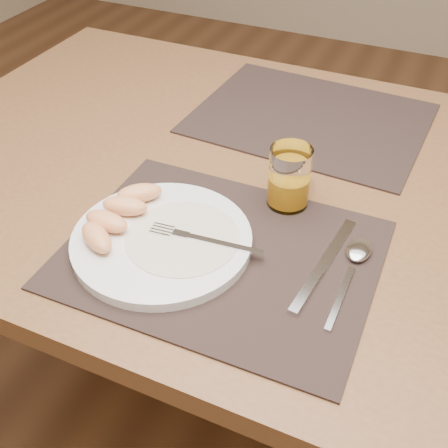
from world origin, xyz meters
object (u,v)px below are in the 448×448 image
placemat_far (310,118)px  table (268,213)px  plate (162,240)px  fork (196,238)px  spoon (356,256)px  juice_glass (289,180)px  placemat_near (221,254)px  knife (319,271)px

placemat_far → table: bearing=-90.4°
plate → fork: fork is taller
spoon → juice_glass: juice_glass is taller
placemat_far → plate: 0.47m
fork → placemat_far: bearing=85.2°
fork → juice_glass: (0.09, 0.16, 0.03)m
placemat_near → juice_glass: juice_glass is taller
placemat_far → fork: size_ratio=2.57×
table → fork: fork is taller
knife → spoon: 0.06m
placemat_near → knife: knife is taller
spoon → juice_glass: bearing=147.8°
plate → fork: size_ratio=1.54×
placemat_near → juice_glass: (0.05, 0.15, 0.05)m
fork → knife: bearing=7.1°
placemat_near → fork: (-0.04, -0.00, 0.02)m
placemat_near → plate: size_ratio=1.67×
plate → juice_glass: juice_glass is taller
placemat_far → plate: bearing=-100.7°
knife → spoon: size_ratio=1.15×
spoon → juice_glass: 0.17m
placemat_far → knife: bearing=-70.8°
plate → spoon: bearing=17.8°
placemat_near → knife: (0.14, 0.02, 0.00)m
table → knife: knife is taller
placemat_near → plate: 0.09m
placemat_far → juice_glass: juice_glass is taller
table → knife: (0.15, -0.20, 0.09)m
knife → spoon: spoon is taller
plate → placemat_near: bearing=12.1°
juice_glass → fork: bearing=-119.2°
placemat_far → knife: 0.44m
placemat_near → knife: 0.15m
knife → juice_glass: (-0.10, 0.14, 0.04)m
placemat_near → fork: bearing=-175.7°
juice_glass → knife: bearing=-54.9°
table → fork: bearing=-99.1°
table → placemat_far: placemat_far is taller
plate → knife: 0.24m
plate → juice_glass: (0.14, 0.17, 0.04)m
fork → spoon: fork is taller
plate → knife: plate is taller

